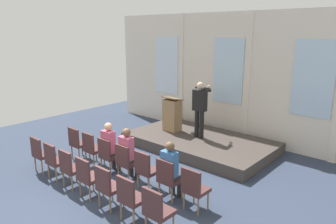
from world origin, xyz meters
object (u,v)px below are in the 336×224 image
Objects in this scene: audience_r0_c2 at (110,145)px; chair_r0_c6 at (194,187)px; chair_r1_c0 at (41,152)px; chair_r1_c3 at (88,175)px; chair_r1_c4 at (108,185)px; chair_r0_c5 at (168,177)px; audience_r0_c5 at (171,167)px; chair_r0_c1 at (92,147)px; chair_r1_c5 at (130,196)px; chair_r0_c0 at (78,141)px; audience_r0_c3 at (128,151)px; chair_r0_c3 at (126,160)px; chair_r0_c2 at (108,153)px; mic_stand at (195,124)px; chair_r1_c6 at (157,209)px; lectern at (172,114)px; speaker at (200,106)px; chair_r0_c4 at (146,168)px; chair_r1_c2 at (70,167)px; chair_r1_c1 at (55,159)px.

audience_r0_c2 is 2.75m from chair_r0_c6.
audience_r0_c2 is 1.42× the size of chair_r1_c0.
chair_r0_c6 and chair_r1_c0 have the same top height.
chair_r1_c0 is 1.00× the size of chair_r1_c3.
chair_r0_c5 is at bearing 57.93° from chair_r1_c4.
audience_r0_c2 is at bearing -179.97° from audience_r0_c5.
audience_r0_c5 is at bearing 90.00° from chair_r0_c5.
chair_r0_c1 is 1.00× the size of chair_r1_c0.
chair_r1_c0 and chair_r1_c5 have the same top height.
audience_r0_c3 is at bearing 2.25° from chair_r0_c0.
chair_r0_c1 is 1.00× the size of chair_r0_c3.
audience_r0_c2 reaches higher than chair_r0_c2.
chair_r1_c6 is (2.38, -4.33, -0.14)m from mic_stand.
lectern is 1.23× the size of chair_r0_c3.
chair_r0_c5 is (1.37, 0.00, 0.00)m from chair_r0_c3.
chair_r0_c0 is at bearing 180.00° from chair_r0_c5.
chair_r1_c4 is at bearing -38.59° from chair_r0_c2.
speaker is 4.22m from chair_r1_c3.
chair_r1_c6 is at bearing -14.90° from chair_r0_c0.
chair_r1_c3 is 0.68m from chair_r1_c4.
chair_r1_c4 is at bearing 180.00° from chair_r1_c6.
audience_r0_c5 is 0.72m from chair_r0_c6.
chair_r0_c4 and chair_r1_c3 have the same top height.
audience_r0_c3 reaches higher than chair_r1_c4.
audience_r0_c5 is at bearing 18.94° from chair_r1_c0.
chair_r1_c2 and chair_r1_c3 have the same top height.
chair_r0_c3 is 1.00× the size of chair_r1_c1.
chair_r1_c2 is at bearing -90.00° from chair_r0_c2.
audience_r0_c2 is 1.37m from chair_r1_c3.
chair_r1_c2 is (-2.05, -1.09, 0.00)m from chair_r0_c5.
chair_r1_c4 is at bearing -80.15° from speaker.
chair_r1_c0 is at bearing -115.96° from speaker.
chair_r1_c6 is at bearing -21.75° from chair_r0_c2.
chair_r1_c2 and chair_r1_c4 have the same top height.
chair_r0_c0 is 3.42m from chair_r0_c5.
audience_r0_c5 is at bearing 40.62° from chair_r1_c3.
chair_r1_c1 and chair_r1_c3 have the same top height.
chair_r0_c1 is at bearing -113.60° from speaker.
chair_r1_c1 is 1.37m from chair_r1_c3.
chair_r0_c1 is 2.74m from audience_r0_c5.
speaker is at bearing 81.10° from chair_r1_c2.
mic_stand is at bearing 96.01° from audience_r0_c3.
audience_r0_c2 reaches higher than chair_r0_c3.
chair_r0_c4 is at bearing -3.37° from audience_r0_c2.
speaker is 4.68m from chair_r1_c0.
chair_r1_c2 is (0.68, 0.00, 0.00)m from chair_r1_c1.
audience_r0_c2 reaches higher than chair_r1_c4.
speaker is 4.27m from chair_r1_c2.
speaker is 3.24m from chair_r0_c4.
chair_r1_c6 is at bearing -28.01° from chair_r0_c3.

